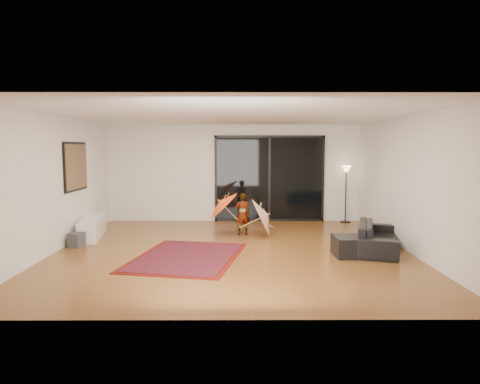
{
  "coord_description": "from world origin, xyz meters",
  "views": [
    {
      "loc": [
        0.13,
        -8.47,
        2.08
      ],
      "look_at": [
        0.17,
        0.83,
        1.1
      ],
      "focal_mm": 32.0,
      "sensor_mm": 36.0,
      "label": 1
    }
  ],
  "objects_px": {
    "sofa": "(378,237)",
    "ottoman": "(352,246)",
    "child": "(242,214)",
    "media_console": "(92,228)"
  },
  "relations": [
    {
      "from": "sofa",
      "to": "child",
      "type": "bearing_deg",
      "value": 78.15
    },
    {
      "from": "child",
      "to": "ottoman",
      "type": "bearing_deg",
      "value": 120.2
    },
    {
      "from": "sofa",
      "to": "ottoman",
      "type": "height_order",
      "value": "sofa"
    },
    {
      "from": "media_console",
      "to": "sofa",
      "type": "relative_size",
      "value": 0.85
    },
    {
      "from": "media_console",
      "to": "sofa",
      "type": "height_order",
      "value": "sofa"
    },
    {
      "from": "child",
      "to": "sofa",
      "type": "bearing_deg",
      "value": 134.78
    },
    {
      "from": "media_console",
      "to": "child",
      "type": "distance_m",
      "value": 3.5
    },
    {
      "from": "ottoman",
      "to": "child",
      "type": "height_order",
      "value": "child"
    },
    {
      "from": "sofa",
      "to": "ottoman",
      "type": "xyz_separation_m",
      "value": [
        -0.65,
        -0.47,
        -0.09
      ]
    },
    {
      "from": "media_console",
      "to": "ottoman",
      "type": "bearing_deg",
      "value": -26.95
    }
  ]
}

